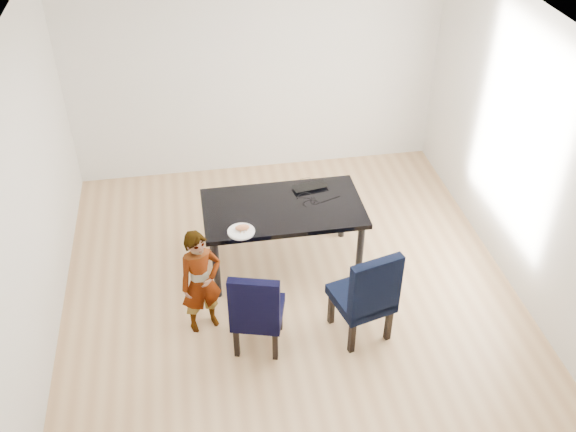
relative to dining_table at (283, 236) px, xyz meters
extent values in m
cube|color=tan|center=(0.00, -0.50, -0.38)|extent=(4.50, 5.00, 0.01)
cube|color=white|center=(0.00, -0.50, 2.33)|extent=(4.50, 5.00, 0.01)
cube|color=silver|center=(0.00, 2.00, 0.98)|extent=(4.50, 0.01, 2.70)
cube|color=silver|center=(0.00, -3.00, 0.98)|extent=(4.50, 0.01, 2.70)
cube|color=silver|center=(-2.25, -0.50, 0.98)|extent=(0.01, 5.00, 2.70)
cube|color=silver|center=(2.25, -0.50, 0.98)|extent=(0.01, 5.00, 2.70)
cube|color=black|center=(0.00, 0.00, 0.00)|extent=(1.60, 0.90, 0.75)
cube|color=black|center=(-0.40, -1.05, 0.08)|extent=(0.55, 0.56, 0.92)
cube|color=black|center=(0.54, -1.07, 0.13)|extent=(0.59, 0.61, 1.00)
imported|color=#FF3A15|center=(-0.88, -0.75, 0.17)|extent=(0.46, 0.38, 1.09)
cylinder|color=white|center=(-0.46, -0.34, 0.38)|extent=(0.27, 0.27, 0.01)
ellipsoid|color=#C47346|center=(-0.44, -0.33, 0.42)|extent=(0.15, 0.10, 0.06)
imported|color=black|center=(0.32, 0.33, 0.39)|extent=(0.40, 0.29, 0.03)
torus|color=black|center=(0.28, 0.01, 0.38)|extent=(0.21, 0.21, 0.01)
camera|label=1|loc=(-0.83, -5.13, 4.10)|focal=40.00mm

